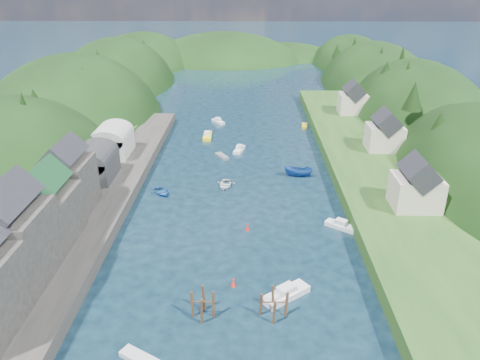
{
  "coord_description": "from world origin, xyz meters",
  "views": [
    {
      "loc": [
        1.42,
        -43.01,
        35.56
      ],
      "look_at": [
        0.0,
        28.0,
        4.0
      ],
      "focal_mm": 35.0,
      "sensor_mm": 36.0,
      "label": 1
    }
  ],
  "objects_px": {
    "channel_buoy_near": "(233,283)",
    "channel_buoy_far": "(247,227)",
    "piling_cluster_far": "(273,306)",
    "piling_cluster_near": "(203,306)"
  },
  "relations": [
    {
      "from": "piling_cluster_far",
      "to": "channel_buoy_near",
      "type": "bearing_deg",
      "value": 131.66
    },
    {
      "from": "channel_buoy_near",
      "to": "channel_buoy_far",
      "type": "xyz_separation_m",
      "value": [
        1.67,
        13.78,
        0.0
      ]
    },
    {
      "from": "piling_cluster_far",
      "to": "channel_buoy_far",
      "type": "height_order",
      "value": "piling_cluster_far"
    },
    {
      "from": "channel_buoy_far",
      "to": "piling_cluster_near",
      "type": "bearing_deg",
      "value": -104.17
    },
    {
      "from": "channel_buoy_near",
      "to": "piling_cluster_far",
      "type": "bearing_deg",
      "value": -48.34
    },
    {
      "from": "channel_buoy_near",
      "to": "channel_buoy_far",
      "type": "distance_m",
      "value": 13.88
    },
    {
      "from": "piling_cluster_far",
      "to": "channel_buoy_far",
      "type": "xyz_separation_m",
      "value": [
        -3.03,
        19.07,
        -0.75
      ]
    },
    {
      "from": "piling_cluster_near",
      "to": "piling_cluster_far",
      "type": "relative_size",
      "value": 1.1
    },
    {
      "from": "piling_cluster_near",
      "to": "piling_cluster_far",
      "type": "height_order",
      "value": "piling_cluster_near"
    },
    {
      "from": "channel_buoy_far",
      "to": "channel_buoy_near",
      "type": "bearing_deg",
      "value": -96.91
    }
  ]
}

